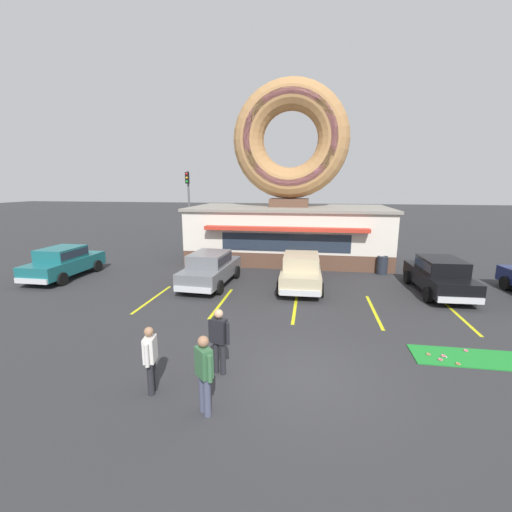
{
  "coord_description": "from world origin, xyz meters",
  "views": [
    {
      "loc": [
        0.11,
        -7.9,
        4.75
      ],
      "look_at": [
        -1.99,
        5.0,
        2.0
      ],
      "focal_mm": 24.0,
      "sensor_mm": 36.0,
      "label": 1
    }
  ],
  "objects_px": {
    "car_grey": "(210,267)",
    "traffic_light_pole": "(188,197)",
    "golf_ball": "(446,357)",
    "trash_bin": "(382,265)",
    "car_black": "(440,274)",
    "pedestrian_hooded_kid": "(151,357)",
    "car_teal": "(64,261)",
    "pedestrian_leather_jacket_man": "(219,338)",
    "pedestrian_blue_sweater_man": "(204,371)",
    "car_champagne": "(301,269)"
  },
  "relations": [
    {
      "from": "car_grey",
      "to": "pedestrian_leather_jacket_man",
      "type": "distance_m",
      "value": 7.96
    },
    {
      "from": "pedestrian_hooded_kid",
      "to": "pedestrian_leather_jacket_man",
      "type": "bearing_deg",
      "value": 38.25
    },
    {
      "from": "car_champagne",
      "to": "traffic_light_pole",
      "type": "xyz_separation_m",
      "value": [
        -9.49,
        11.26,
        2.84
      ]
    },
    {
      "from": "pedestrian_leather_jacket_man",
      "to": "trash_bin",
      "type": "bearing_deg",
      "value": 61.26
    },
    {
      "from": "car_black",
      "to": "pedestrian_blue_sweater_man",
      "type": "relative_size",
      "value": 2.64
    },
    {
      "from": "pedestrian_leather_jacket_man",
      "to": "car_black",
      "type": "bearing_deg",
      "value": 45.33
    },
    {
      "from": "trash_bin",
      "to": "traffic_light_pole",
      "type": "distance_m",
      "value": 16.27
    },
    {
      "from": "pedestrian_blue_sweater_man",
      "to": "golf_ball",
      "type": "bearing_deg",
      "value": 29.01
    },
    {
      "from": "car_grey",
      "to": "pedestrian_hooded_kid",
      "type": "height_order",
      "value": "pedestrian_hooded_kid"
    },
    {
      "from": "car_champagne",
      "to": "golf_ball",
      "type": "bearing_deg",
      "value": -55.36
    },
    {
      "from": "pedestrian_blue_sweater_man",
      "to": "pedestrian_leather_jacket_man",
      "type": "height_order",
      "value": "pedestrian_blue_sweater_man"
    },
    {
      "from": "golf_ball",
      "to": "traffic_light_pole",
      "type": "distance_m",
      "value": 22.45
    },
    {
      "from": "pedestrian_blue_sweater_man",
      "to": "trash_bin",
      "type": "height_order",
      "value": "pedestrian_blue_sweater_man"
    },
    {
      "from": "car_champagne",
      "to": "traffic_light_pole",
      "type": "bearing_deg",
      "value": 130.13
    },
    {
      "from": "golf_ball",
      "to": "pedestrian_hooded_kid",
      "type": "relative_size",
      "value": 0.03
    },
    {
      "from": "golf_ball",
      "to": "pedestrian_hooded_kid",
      "type": "height_order",
      "value": "pedestrian_hooded_kid"
    },
    {
      "from": "pedestrian_blue_sweater_man",
      "to": "traffic_light_pole",
      "type": "height_order",
      "value": "traffic_light_pole"
    },
    {
      "from": "golf_ball",
      "to": "pedestrian_blue_sweater_man",
      "type": "bearing_deg",
      "value": -150.99
    },
    {
      "from": "golf_ball",
      "to": "pedestrian_hooded_kid",
      "type": "xyz_separation_m",
      "value": [
        -7.34,
        -2.75,
        0.84
      ]
    },
    {
      "from": "trash_bin",
      "to": "car_teal",
      "type": "bearing_deg",
      "value": -168.38
    },
    {
      "from": "golf_ball",
      "to": "pedestrian_blue_sweater_man",
      "type": "height_order",
      "value": "pedestrian_blue_sweater_man"
    },
    {
      "from": "car_teal",
      "to": "pedestrian_leather_jacket_man",
      "type": "relative_size",
      "value": 2.64
    },
    {
      "from": "pedestrian_leather_jacket_man",
      "to": "car_grey",
      "type": "bearing_deg",
      "value": 108.28
    },
    {
      "from": "car_teal",
      "to": "car_black",
      "type": "height_order",
      "value": "same"
    },
    {
      "from": "golf_ball",
      "to": "trash_bin",
      "type": "bearing_deg",
      "value": 89.96
    },
    {
      "from": "car_teal",
      "to": "car_champagne",
      "type": "relative_size",
      "value": 1.0
    },
    {
      "from": "pedestrian_hooded_kid",
      "to": "traffic_light_pole",
      "type": "xyz_separation_m",
      "value": [
        -6.38,
        20.14,
        2.82
      ]
    },
    {
      "from": "car_black",
      "to": "trash_bin",
      "type": "height_order",
      "value": "car_black"
    },
    {
      "from": "car_grey",
      "to": "traffic_light_pole",
      "type": "relative_size",
      "value": 0.8
    },
    {
      "from": "pedestrian_hooded_kid",
      "to": "traffic_light_pole",
      "type": "bearing_deg",
      "value": 107.59
    },
    {
      "from": "car_teal",
      "to": "pedestrian_blue_sweater_man",
      "type": "bearing_deg",
      "value": -41.33
    },
    {
      "from": "pedestrian_blue_sweater_man",
      "to": "traffic_light_pole",
      "type": "distance_m",
      "value": 22.26
    },
    {
      "from": "car_grey",
      "to": "car_black",
      "type": "distance_m",
      "value": 10.33
    },
    {
      "from": "pedestrian_blue_sweater_man",
      "to": "trash_bin",
      "type": "bearing_deg",
      "value": 64.79
    },
    {
      "from": "traffic_light_pole",
      "to": "golf_ball",
      "type": "bearing_deg",
      "value": -51.71
    },
    {
      "from": "car_champagne",
      "to": "car_black",
      "type": "xyz_separation_m",
      "value": [
        6.05,
        0.09,
        0.0
      ]
    },
    {
      "from": "golf_ball",
      "to": "pedestrian_leather_jacket_man",
      "type": "height_order",
      "value": "pedestrian_leather_jacket_man"
    },
    {
      "from": "car_champagne",
      "to": "trash_bin",
      "type": "bearing_deg",
      "value": 36.65
    },
    {
      "from": "car_champagne",
      "to": "pedestrian_blue_sweater_man",
      "type": "relative_size",
      "value": 2.62
    },
    {
      "from": "trash_bin",
      "to": "traffic_light_pole",
      "type": "relative_size",
      "value": 0.17
    },
    {
      "from": "car_black",
      "to": "trash_bin",
      "type": "xyz_separation_m",
      "value": [
        -1.81,
        3.06,
        -0.37
      ]
    },
    {
      "from": "car_champagne",
      "to": "trash_bin",
      "type": "xyz_separation_m",
      "value": [
        4.24,
        3.15,
        -0.37
      ]
    },
    {
      "from": "car_black",
      "to": "trash_bin",
      "type": "bearing_deg",
      "value": 120.65
    },
    {
      "from": "trash_bin",
      "to": "car_black",
      "type": "bearing_deg",
      "value": -59.35
    },
    {
      "from": "car_grey",
      "to": "pedestrian_blue_sweater_man",
      "type": "bearing_deg",
      "value": -74.05
    },
    {
      "from": "car_champagne",
      "to": "car_black",
      "type": "relative_size",
      "value": 1.0
    },
    {
      "from": "car_black",
      "to": "pedestrian_hooded_kid",
      "type": "height_order",
      "value": "pedestrian_hooded_kid"
    },
    {
      "from": "car_teal",
      "to": "car_grey",
      "type": "bearing_deg",
      "value": -0.42
    },
    {
      "from": "car_teal",
      "to": "pedestrian_hooded_kid",
      "type": "relative_size",
      "value": 2.83
    },
    {
      "from": "car_teal",
      "to": "car_grey",
      "type": "distance_m",
      "value": 7.83
    }
  ]
}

